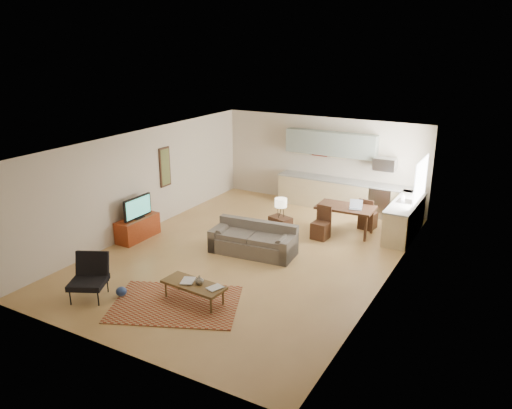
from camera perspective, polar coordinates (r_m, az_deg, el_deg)
The scene contains 25 objects.
room at distance 11.58m, azimuth -0.72°, elevation 0.53°, with size 9.00×9.00×9.00m.
kitchen_counter_back at distance 15.14m, azimuth 10.19°, elevation 1.02°, with size 4.26×0.64×0.92m, color tan, non-canonical shape.
kitchen_counter_right at distance 13.56m, azimuth 16.62°, elevation -1.54°, with size 0.64×2.26×0.92m, color tan, non-canonical shape.
kitchen_range at distance 14.85m, azimuth 14.18°, elevation 0.36°, with size 0.62×0.62×0.90m, color #A5A8AD.
kitchen_microwave at distance 14.58m, azimuth 14.54°, elevation 4.49°, with size 0.62×0.40×0.35m, color #A5A8AD.
upper_cabinets at distance 15.11m, azimuth 8.54°, elevation 6.91°, with size 2.80×0.34×0.70m, color gray.
window_right at distance 13.19m, azimuth 18.31°, elevation 2.72°, with size 0.02×1.40×1.05m, color white.
wall_art_left at distance 14.01m, azimuth -10.35°, elevation 4.24°, with size 0.06×0.42×1.10m, color olive, non-canonical shape.
triptych at distance 15.42m, azimuth 7.30°, elevation 6.43°, with size 1.70×0.04×0.50m, color beige, non-canonical shape.
rug at distance 10.00m, azimuth -9.15°, elevation -11.13°, with size 2.41×1.67×0.02m, color maroon.
sofa at distance 11.91m, azimuth -0.36°, elevation -3.97°, with size 2.11×0.92×0.74m, color #5F574D, non-canonical shape.
coffee_table at distance 9.95m, azimuth -7.10°, elevation -9.94°, with size 1.30×0.52×0.39m, color #523B1D, non-canonical shape.
book_a at distance 9.98m, azimuth -8.48°, elevation -8.59°, with size 0.35×0.40×0.03m, color maroon.
book_b at distance 9.72m, azimuth -5.10°, elevation -9.24°, with size 0.30×0.35×0.02m, color navy.
vase at distance 9.80m, azimuth -6.50°, elevation -8.55°, with size 0.18×0.18×0.18m, color black.
armchair at distance 10.41m, azimuth -18.67°, elevation -8.00°, with size 0.77×0.77×0.88m, color black, non-canonical shape.
tv_credenza at distance 13.19m, azimuth -13.36°, elevation -2.63°, with size 0.47×1.23×0.57m, color maroon, non-canonical shape.
tv at distance 12.97m, azimuth -13.39°, elevation -0.33°, with size 0.09×0.94×0.57m, color black, non-canonical shape.
console_table at distance 12.71m, azimuth 2.81°, elevation -2.78°, with size 0.54×0.36×0.63m, color #331D12, non-canonical shape.
table_lamp at distance 12.51m, azimuth 2.85°, elevation -0.35°, with size 0.31×0.31×0.51m, color beige, non-canonical shape.
dining_table at distance 13.35m, azimuth 10.13°, elevation -1.74°, with size 1.48×0.85×0.75m, color #331D12, non-canonical shape.
dining_chair_near at distance 12.89m, azimuth 7.41°, elevation -2.09°, with size 0.41×0.43×0.85m, color #331D12, non-canonical shape.
dining_chair_far at distance 13.80m, azimuth 12.70°, elevation -0.97°, with size 0.41×0.43×0.87m, color #331D12, non-canonical shape.
laptop at distance 13.02m, azimuth 11.33°, elevation -0.04°, with size 0.31×0.24×0.24m, color #A5A8AD, non-canonical shape.
soap_bottle at distance 13.45m, azimuth 16.46°, elevation 0.82°, with size 0.10×0.10×0.19m, color beige.
Camera 1 is at (5.51, -9.55, 4.88)m, focal length 35.00 mm.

